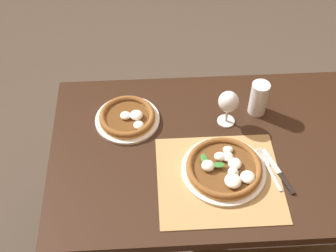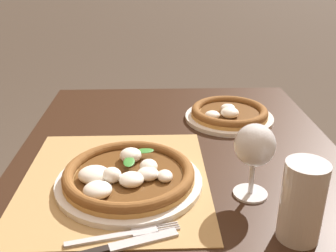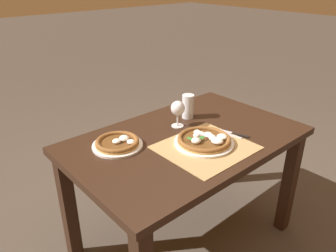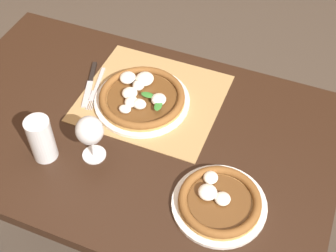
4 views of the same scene
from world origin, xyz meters
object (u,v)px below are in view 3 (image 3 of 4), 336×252
(pizza_far, at_px, (118,143))
(fork, at_px, (225,133))
(pizza_near, at_px, (205,140))
(pint_glass, at_px, (188,107))
(knife, at_px, (230,133))
(wine_glass, at_px, (178,109))

(pizza_far, bearing_deg, fork, -27.90)
(pizza_near, relative_size, pint_glass, 2.13)
(pint_glass, height_order, fork, pint_glass)
(pizza_near, relative_size, knife, 1.47)
(wine_glass, relative_size, knife, 0.74)
(pizza_near, height_order, pizza_far, pizza_near)
(knife, bearing_deg, pizza_near, 177.58)
(knife, bearing_deg, pizza_far, 152.53)
(pizza_near, xyz_separation_m, pizza_far, (-0.35, 0.27, -0.00))
(fork, bearing_deg, wine_glass, 116.50)
(pizza_far, relative_size, wine_glass, 1.66)
(pint_glass, relative_size, fork, 0.73)
(pint_glass, distance_m, knife, 0.32)
(pint_glass, xyz_separation_m, fork, (-0.01, -0.30, -0.06))
(wine_glass, xyz_separation_m, fork, (0.12, -0.25, -0.10))
(wine_glass, distance_m, pint_glass, 0.15)
(pizza_near, height_order, fork, pizza_near)
(wine_glass, bearing_deg, pint_glass, 21.20)
(pizza_near, xyz_separation_m, pint_glass, (0.17, 0.30, 0.05))
(wine_glass, xyz_separation_m, pint_glass, (0.13, 0.05, -0.04))
(fork, bearing_deg, knife, -19.61)
(pizza_far, distance_m, fork, 0.58)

